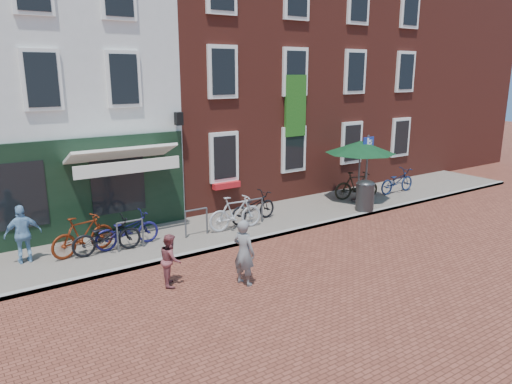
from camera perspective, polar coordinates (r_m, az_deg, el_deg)
ground at (r=14.13m, az=0.66°, el=-5.79°), size 80.00×80.00×0.00m
sidewalk at (r=15.82m, az=0.54°, el=-3.40°), size 24.00×3.00×0.10m
building_stucco at (r=18.09m, az=-26.50°, el=11.70°), size 8.00×8.00×9.00m
building_brick_mid at (r=20.31m, az=-6.16°, el=14.59°), size 6.00×8.00×10.00m
building_brick_right at (r=23.73m, az=7.15°, el=14.49°), size 6.00×8.00×10.00m
filler_right at (r=28.43m, az=17.30°, el=12.89°), size 7.00×8.00×9.00m
litter_bin at (r=17.05m, az=12.84°, el=-0.21°), size 0.63×0.63×1.15m
parking_sign at (r=17.95m, az=13.11°, el=4.06°), size 0.50×0.07×2.49m
parasol at (r=17.92m, az=12.33°, el=5.52°), size 2.56×2.56×2.37m
woman at (r=11.10m, az=-1.44°, el=-7.19°), size 0.54×0.66×1.56m
boy at (r=11.31m, az=-10.12°, el=-7.92°), size 0.64×0.72×1.23m
cafe_person at (r=13.42m, az=-25.95°, el=-4.52°), size 0.88×0.37×1.51m
bicycle_0 at (r=13.38m, az=-17.32°, el=-5.00°), size 1.85×0.73×0.95m
bicycle_1 at (r=13.49m, az=-19.86°, el=-4.82°), size 1.83×0.87×1.06m
bicycle_2 at (r=13.70m, az=-15.08°, el=-4.39°), size 1.84×0.71×0.95m
bicycle_3 at (r=14.65m, az=-2.46°, el=-2.48°), size 1.80×0.65×1.06m
bicycle_4 at (r=15.42m, az=-0.35°, el=-1.81°), size 1.89×0.89×0.95m
bicycle_5 at (r=18.51m, az=11.86°, el=0.76°), size 1.83×1.06×1.06m
bicycle_6 at (r=19.88m, az=16.40°, el=1.25°), size 1.83×0.66×0.95m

